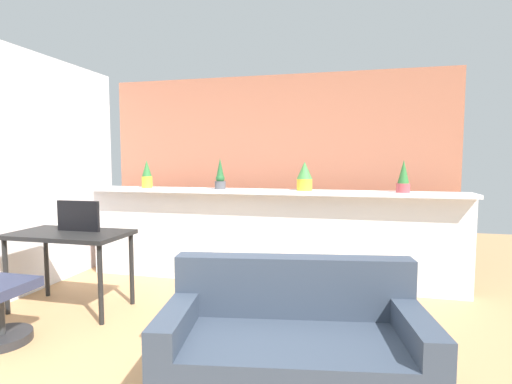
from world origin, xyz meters
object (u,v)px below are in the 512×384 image
potted_plant_3 (403,178)px  desk (70,241)px  potted_plant_2 (305,176)px  tv_monitor (78,216)px  potted_plant_1 (220,176)px  vase_on_shelf (217,260)px  side_cube_shelf (214,296)px  couch (293,350)px  potted_plant_0 (147,175)px

potted_plant_3 → desk: bearing=-160.2°
potted_plant_2 → tv_monitor: (-2.06, -1.07, -0.36)m
potted_plant_1 → tv_monitor: (-1.09, -1.05, -0.35)m
potted_plant_1 → vase_on_shelf: size_ratio=2.82×
side_cube_shelf → couch: bearing=-46.7°
potted_plant_1 → potted_plant_2: 0.97m
desk → couch: (2.27, -0.88, -0.38)m
potted_plant_0 → potted_plant_1: 0.94m
potted_plant_0 → desk: size_ratio=0.30×
side_cube_shelf → couch: size_ratio=0.30×
potted_plant_1 → potted_plant_3: potted_plant_1 is taller
potted_plant_2 → desk: potted_plant_2 is taller
potted_plant_2 → potted_plant_3: (1.03, -0.03, -0.00)m
desk → side_cube_shelf: bearing=-0.4°
side_cube_shelf → potted_plant_3: bearing=34.1°
desk → potted_plant_1: bearing=44.9°
potted_plant_1 → potted_plant_3: bearing=-0.1°
potted_plant_2 → couch: size_ratio=0.19×
desk → tv_monitor: 0.25m
potted_plant_0 → potted_plant_1: bearing=-0.2°
potted_plant_0 → potted_plant_1: potted_plant_1 is taller
potted_plant_1 → desk: potted_plant_1 is taller
potted_plant_2 → side_cube_shelf: 1.67m
potted_plant_1 → side_cube_shelf: bearing=-74.3°
potted_plant_1 → potted_plant_3: (2.00, -0.00, 0.01)m
potted_plant_0 → desk: potted_plant_0 is taller
potted_plant_1 → desk: (-1.14, -1.13, -0.58)m
potted_plant_3 → vase_on_shelf: (-1.66, -1.11, -0.69)m
potted_plant_0 → couch: bearing=-44.1°
desk → potted_plant_3: bearing=19.8°
side_cube_shelf → potted_plant_1: bearing=105.7°
potted_plant_0 → vase_on_shelf: bearing=-41.0°
potted_plant_1 → side_cube_shelf: potted_plant_1 is taller
potted_plant_2 → vase_on_shelf: 1.47m
potted_plant_3 → potted_plant_2: bearing=178.6°
vase_on_shelf → potted_plant_0: bearing=139.0°
potted_plant_2 → vase_on_shelf: bearing=-119.1°
potted_plant_2 → vase_on_shelf: size_ratio=2.48×
potted_plant_1 → potted_plant_2: potted_plant_1 is taller
potted_plant_3 → side_cube_shelf: 2.26m
potted_plant_0 → potted_plant_3: size_ratio=0.99×
potted_plant_0 → couch: potted_plant_0 is taller
potted_plant_2 → potted_plant_3: bearing=-1.4°
vase_on_shelf → side_cube_shelf: bearing=-125.4°
potted_plant_0 → side_cube_shelf: bearing=-42.3°
potted_plant_0 → potted_plant_3: bearing=-0.1°
potted_plant_3 → side_cube_shelf: potted_plant_3 is taller
tv_monitor → potted_plant_1: bearing=43.9°
potted_plant_2 → tv_monitor: size_ratio=0.72×
desk → potted_plant_2: bearing=28.7°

